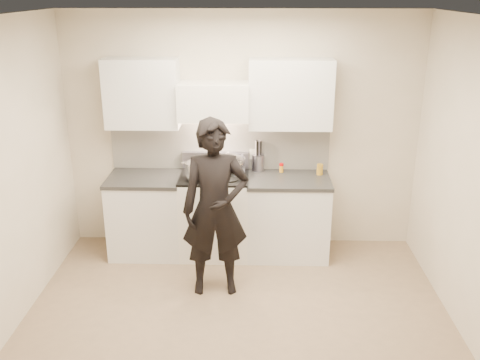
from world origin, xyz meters
The scene contains 11 objects.
ground_plane centered at (0.00, 0.00, 0.00)m, with size 4.00×4.00×0.00m, color #8B7257.
room_shell centered at (-0.06, 0.37, 1.60)m, with size 4.04×3.54×2.70m.
stove centered at (-0.30, 1.42, 0.47)m, with size 0.76×0.65×0.96m.
counter_right centered at (0.53, 1.43, 0.46)m, with size 0.92×0.67×0.92m.
counter_left centered at (-1.08, 1.43, 0.46)m, with size 0.82×0.67×0.92m.
wok centered at (-0.14, 1.55, 1.06)m, with size 0.38×0.46×0.30m.
stock_pot centered at (-0.46, 1.28, 1.05)m, with size 0.38×0.35×0.18m.
utensil_crock centered at (0.19, 1.67, 1.03)m, with size 0.13×0.13×0.36m.
spice_jar centered at (0.45, 1.62, 0.97)m, with size 0.05×0.05×0.11m.
oil_glass centered at (0.88, 1.55, 0.98)m, with size 0.07×0.07×0.12m.
person centered at (-0.23, 0.60, 0.89)m, with size 0.65×0.43×1.78m, color black.
Camera 1 is at (0.15, -4.15, 2.92)m, focal length 40.00 mm.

